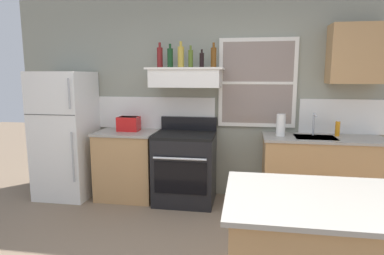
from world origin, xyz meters
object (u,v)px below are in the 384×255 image
Objects in this scene: refrigerator at (66,135)px; bottle_balsamic_dark at (202,60)px; bottle_red_label_wine at (160,57)px; bottle_amber_wine at (214,57)px; stove_range at (185,167)px; bottle_olive_oil_square at (191,58)px; bottle_champagne_gold_foil at (181,57)px; dish_soap_bottle at (337,129)px; paper_towel_roll at (281,125)px; bottle_dark_green_wine at (170,58)px; toaster at (129,124)px.

refrigerator is 2.10m from bottle_balsamic_dark.
bottle_amber_wine is at bearing 2.94° from bottle_red_label_wine.
bottle_amber_wine is at bearing 23.16° from stove_range.
bottle_amber_wine is (0.14, 0.07, 0.04)m from bottle_balsamic_dark.
bottle_champagne_gold_foil is at bearing -175.46° from bottle_olive_oil_square.
refrigerator is at bearing -177.40° from dish_soap_bottle.
refrigerator is 3.54m from dish_soap_bottle.
bottle_red_label_wine is 0.55m from bottle_balsamic_dark.
bottle_amber_wine is 1.72× the size of dish_soap_bottle.
bottle_amber_wine is 1.19m from paper_towel_roll.
bottle_champagne_gold_foil reaches higher than dish_soap_bottle.
toaster is at bearing 177.54° from bottle_dark_green_wine.
stove_range is 4.03× the size of bottle_olive_oil_square.
bottle_balsamic_dark is 0.83× the size of paper_towel_roll.
refrigerator is 1.99m from bottle_olive_oil_square.
bottle_champagne_gold_foil is (0.14, -0.01, 0.01)m from bottle_dark_green_wine.
bottle_dark_green_wine is at bearing -176.54° from bottle_balsamic_dark.
bottle_dark_green_wine is at bearing 3.15° from refrigerator.
bottle_red_label_wine is 0.29m from bottle_champagne_gold_foil.
stove_range is at bearing -136.13° from bottle_olive_oil_square.
refrigerator is 7.57× the size of bottle_balsamic_dark.
bottle_champagne_gold_foil is at bearing -11.82° from bottle_red_label_wine.
bottle_balsamic_dark is (0.55, -0.03, -0.04)m from bottle_red_label_wine.
bottle_dark_green_wine is (1.45, 0.08, 1.02)m from refrigerator.
bottle_olive_oil_square is at bearing -171.65° from bottle_balsamic_dark.
bottle_amber_wine is 1.77m from dish_soap_bottle.
toaster is 0.96m from stove_range.
refrigerator is 5.71× the size of toaster.
bottle_dark_green_wine is at bearing -20.05° from bottle_red_label_wine.
paper_towel_roll is (1.25, -0.01, -0.84)m from bottle_champagne_gold_foil.
bottle_champagne_gold_foil is 0.41m from bottle_amber_wine.
paper_towel_roll is (1.39, -0.02, -0.82)m from bottle_dark_green_wine.
bottle_red_label_wine is 1.76× the size of dish_soap_bottle.
bottle_amber_wine is (0.40, 0.10, -0.01)m from bottle_champagne_gold_foil.
bottle_red_label_wine is 1.17× the size of bottle_olive_oil_square.
bottle_champagne_gold_foil is at bearing -166.65° from bottle_amber_wine.
bottle_red_label_wine is 0.16m from bottle_dark_green_wine.
paper_towel_roll is at bearing -2.75° from bottle_red_label_wine.
toaster is 1.10× the size of paper_towel_roll.
bottle_red_label_wine is at bearing 3.81° from toaster.
toaster is 1.98m from paper_towel_roll.
bottle_olive_oil_square reaches higher than toaster.
bottle_olive_oil_square is at bearing -1.44° from toaster.
bottle_amber_wine is (0.54, 0.09, 0.01)m from bottle_dark_green_wine.
bottle_olive_oil_square is 2.01m from dish_soap_bottle.
bottle_olive_oil_square is (0.26, 0.00, -0.01)m from bottle_dark_green_wine.
bottle_red_label_wine is at bearing 173.00° from bottle_olive_oil_square.
dish_soap_bottle is (2.66, 0.06, -0.01)m from toaster.
bottle_olive_oil_square is at bearing -162.94° from bottle_amber_wine.
toaster is 0.97m from bottle_red_label_wine.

